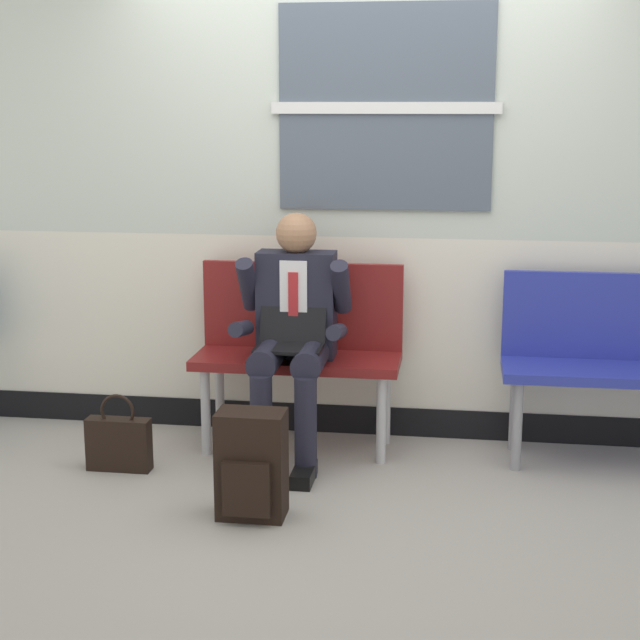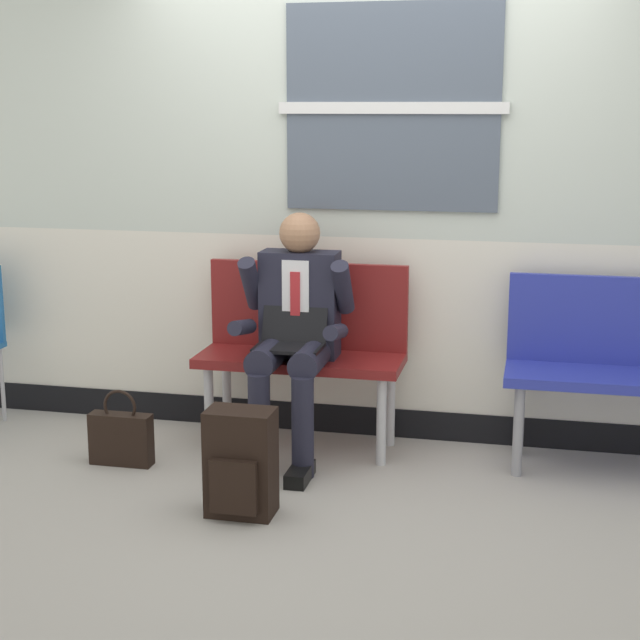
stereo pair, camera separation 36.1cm
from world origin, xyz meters
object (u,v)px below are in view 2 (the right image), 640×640
person_seated (294,329)px  bench_with_person (304,341)px  handbag (121,437)px  backpack (240,464)px

person_seated → bench_with_person: bearing=90.0°
handbag → person_seated: bearing=20.4°
backpack → person_seated: bearing=86.2°
bench_with_person → person_seated: size_ratio=0.85×
backpack → bench_with_person: bearing=87.0°
bench_with_person → person_seated: person_seated is taller
backpack → handbag: size_ratio=1.23×
handbag → bench_with_person: bearing=31.7°
bench_with_person → handbag: bench_with_person is taller
person_seated → backpack: 0.89m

